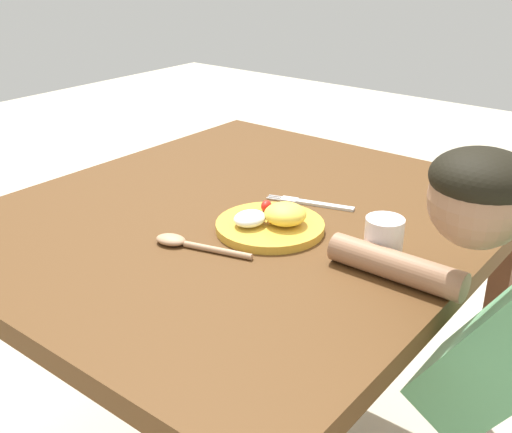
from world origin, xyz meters
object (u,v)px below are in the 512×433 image
Objects in this scene: spoon at (185,243)px; drinking_cup at (384,240)px; plate at (272,222)px; fork at (312,203)px.

drinking_cup reaches higher than spoon.
drinking_cup is (0.02, -0.23, 0.02)m from plate.
plate reaches higher than fork.
drinking_cup reaches higher than fork.
fork is at bearing 60.60° from drinking_cup.
spoon is (-0.16, 0.08, -0.01)m from plate.
plate is 0.23m from drinking_cup.
plate is at bearing 95.85° from drinking_cup.
spoon is 0.36m from drinking_cup.
drinking_cup is at bearing -165.43° from spoon.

